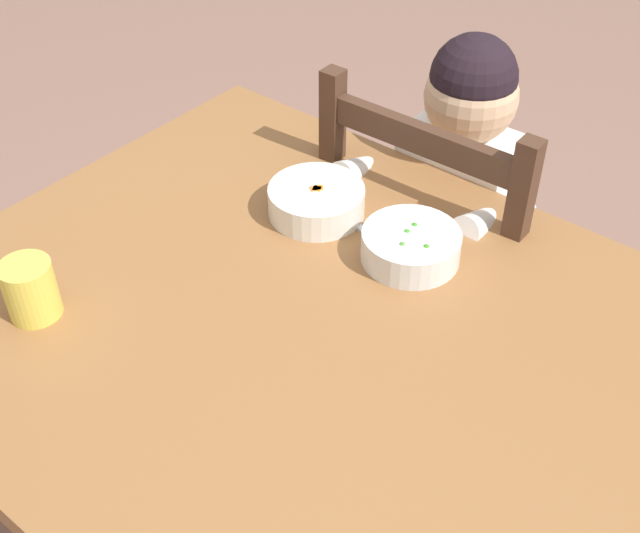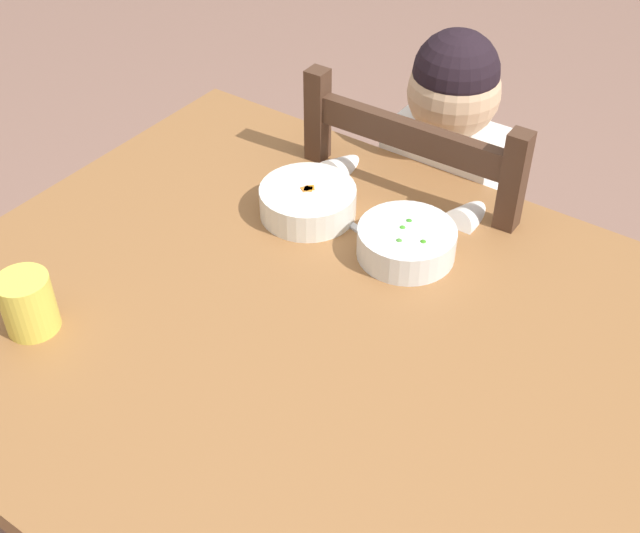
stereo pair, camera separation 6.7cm
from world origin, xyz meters
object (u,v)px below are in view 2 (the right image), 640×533
at_px(dining_table, 315,374).
at_px(spoon, 341,217).
at_px(child_figure, 436,195).
at_px(drinking_cup, 28,304).
at_px(bowl_of_peas, 406,241).
at_px(dining_chair, 430,267).
at_px(bowl_of_carrots, 308,201).

xyz_separation_m(dining_table, spoon, (-0.11, 0.24, 0.11)).
height_order(child_figure, drinking_cup, child_figure).
distance_m(child_figure, bowl_of_peas, 0.33).
bearing_deg(drinking_cup, spoon, 65.23).
distance_m(bowl_of_peas, drinking_cup, 0.58).
bearing_deg(drinking_cup, bowl_of_peas, 51.79).
relative_size(dining_chair, spoon, 6.55).
bearing_deg(dining_chair, dining_table, -82.29).
bearing_deg(dining_chair, drinking_cup, -109.12).
height_order(dining_table, spoon, spoon).
xyz_separation_m(dining_table, child_figure, (-0.07, 0.51, 0.01)).
xyz_separation_m(child_figure, bowl_of_carrots, (-0.10, -0.29, 0.12)).
bearing_deg(dining_table, bowl_of_carrots, 127.61).
height_order(bowl_of_carrots, spoon, bowl_of_carrots).
bearing_deg(bowl_of_carrots, child_figure, 71.78).
distance_m(dining_table, child_figure, 0.51).
bearing_deg(spoon, dining_table, -64.48).
xyz_separation_m(bowl_of_peas, drinking_cup, (-0.36, -0.45, 0.02)).
xyz_separation_m(dining_table, drinking_cup, (-0.33, -0.24, 0.15)).
bearing_deg(bowl_of_peas, child_figure, 108.22).
bearing_deg(dining_table, child_figure, 97.95).
xyz_separation_m(dining_chair, drinking_cup, (-0.26, -0.75, 0.32)).
height_order(child_figure, bowl_of_carrots, child_figure).
height_order(bowl_of_peas, bowl_of_carrots, same).
relative_size(dining_table, bowl_of_peas, 7.50).
distance_m(spoon, drinking_cup, 0.52).
bearing_deg(spoon, bowl_of_carrots, -160.15).
bearing_deg(drinking_cup, dining_table, 35.39).
relative_size(child_figure, bowl_of_carrots, 5.86).
relative_size(dining_chair, bowl_of_carrots, 5.50).
height_order(dining_chair, bowl_of_peas, dining_chair).
bearing_deg(dining_table, spoon, 115.52).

